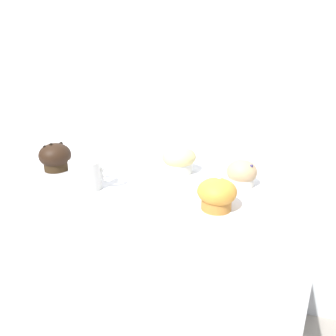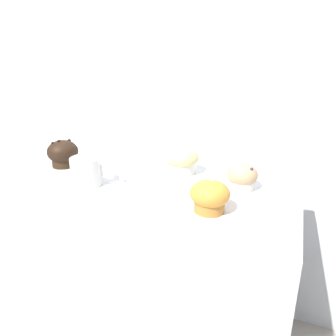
# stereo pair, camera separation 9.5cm
# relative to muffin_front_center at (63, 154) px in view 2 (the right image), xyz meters

# --- Properties ---
(wall_back) EXTENTS (3.20, 0.10, 1.80)m
(wall_back) POSITION_rel_muffin_front_center_xyz_m (0.25, 0.64, -0.05)
(wall_back) COLOR silver
(wall_back) RESTS_ON ground
(display_counter) EXTENTS (1.00, 0.64, 0.91)m
(display_counter) POSITION_rel_muffin_front_center_xyz_m (0.25, 0.04, -0.50)
(display_counter) COLOR silver
(display_counter) RESTS_ON ground
(muffin_front_center) EXTENTS (0.10, 0.10, 0.09)m
(muffin_front_center) POSITION_rel_muffin_front_center_xyz_m (0.00, 0.00, 0.00)
(muffin_front_center) COLOR #2F2112
(muffin_front_center) RESTS_ON display_counter
(muffin_back_left) EXTENTS (0.09, 0.09, 0.08)m
(muffin_back_left) POSITION_rel_muffin_front_center_xyz_m (0.58, 0.03, -0.01)
(muffin_back_left) COLOR silver
(muffin_back_left) RESTS_ON display_counter
(muffin_back_right) EXTENTS (0.10, 0.10, 0.08)m
(muffin_back_right) POSITION_rel_muffin_front_center_xyz_m (0.54, -0.14, -0.00)
(muffin_back_right) COLOR #C07D35
(muffin_back_right) RESTS_ON display_counter
(muffin_front_left) EXTENTS (0.11, 0.11, 0.08)m
(muffin_front_left) POSITION_rel_muffin_front_center_xyz_m (0.39, 0.08, -0.00)
(muffin_front_left) COLOR white
(muffin_front_left) RESTS_ON display_counter
(coffee_cup) EXTENTS (0.13, 0.09, 0.08)m
(coffee_cup) POSITION_rel_muffin_front_center_xyz_m (0.17, -0.11, -0.00)
(coffee_cup) COLOR white
(coffee_cup) RESTS_ON display_counter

